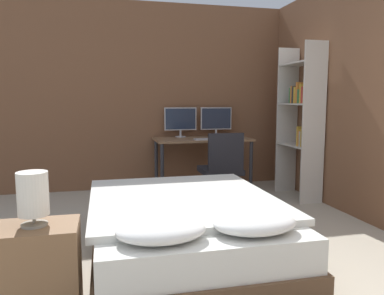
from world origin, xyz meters
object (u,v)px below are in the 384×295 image
at_px(computer_mouse, 225,138).
at_px(office_chair, 222,175).
at_px(bed, 185,230).
at_px(monitor_right, 216,120).
at_px(nightstand, 37,272).
at_px(desk, 203,145).
at_px(monitor_left, 180,120).
at_px(bedside_lamp, 33,195).
at_px(bookshelf, 302,113).
at_px(keyboard, 207,139).

bearing_deg(computer_mouse, office_chair, -112.93).
relative_size(bed, office_chair, 2.13).
height_order(monitor_right, computer_mouse, monitor_right).
height_order(nightstand, desk, desk).
bearing_deg(monitor_right, desk, -139.47).
bearing_deg(monitor_left, bedside_lamp, -116.07).
xyz_separation_m(nightstand, bookshelf, (2.94, 2.14, 0.85)).
bearing_deg(desk, bookshelf, -32.45).
distance_m(bedside_lamp, bookshelf, 3.65).
bearing_deg(monitor_left, office_chair, -72.09).
bearing_deg(keyboard, bookshelf, -23.50).
distance_m(bedside_lamp, monitor_right, 3.74).
bearing_deg(desk, monitor_left, 139.47).
distance_m(nightstand, bookshelf, 3.73).
distance_m(nightstand, keyboard, 3.23).
bearing_deg(bed, nightstand, -150.52).
bearing_deg(monitor_right, bed, -112.26).
bearing_deg(computer_mouse, bedside_lamp, -127.93).
distance_m(computer_mouse, office_chair, 0.70).
bearing_deg(nightstand, monitor_right, 56.36).
bearing_deg(computer_mouse, monitor_left, 139.29).
bearing_deg(desk, computer_mouse, -40.89).
height_order(nightstand, bedside_lamp, bedside_lamp).
xyz_separation_m(monitor_left, monitor_right, (0.55, 0.00, 0.00)).
bearing_deg(bedside_lamp, bed, 29.48).
xyz_separation_m(nightstand, computer_mouse, (2.06, 2.64, 0.50)).
bearing_deg(computer_mouse, bed, -116.48).
height_order(keyboard, office_chair, office_chair).
relative_size(keyboard, office_chair, 0.39).
xyz_separation_m(bed, bedside_lamp, (-1.03, -0.58, 0.50)).
xyz_separation_m(monitor_right, computer_mouse, (-0.01, -0.46, -0.23)).
bearing_deg(bedside_lamp, bookshelf, 36.10).
distance_m(nightstand, monitor_left, 3.53).
distance_m(desk, monitor_left, 0.50).
height_order(monitor_left, bookshelf, bookshelf).
bearing_deg(computer_mouse, bookshelf, -29.52).
relative_size(nightstand, computer_mouse, 8.08).
xyz_separation_m(nightstand, monitor_right, (2.06, 3.10, 0.73)).
bearing_deg(bookshelf, bedside_lamp, -143.90).
distance_m(desk, monitor_right, 0.50).
bearing_deg(keyboard, bed, -110.25).
distance_m(monitor_right, bookshelf, 1.30).
height_order(bedside_lamp, desk, bedside_lamp).
bearing_deg(bedside_lamp, monitor_right, 56.36).
bearing_deg(monitor_left, bed, -100.90).
distance_m(bed, bookshelf, 2.61).
bearing_deg(nightstand, bookshelf, 36.10).
height_order(monitor_right, office_chair, monitor_right).
bearing_deg(bookshelf, keyboard, 156.50).
height_order(computer_mouse, office_chair, office_chair).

